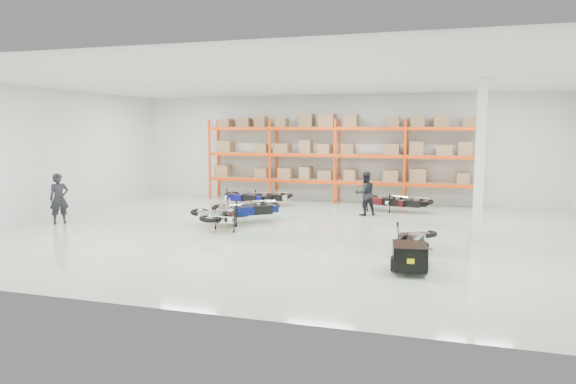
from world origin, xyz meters
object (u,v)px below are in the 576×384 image
(person_back, at_px, (365,194))
(moto_back_a, at_px, (245,194))
(moto_blue_centre, at_px, (248,205))
(moto_back_d, at_px, (385,197))
(trailer, at_px, (409,256))
(moto_back_c, at_px, (406,199))
(moto_black_far_left, at_px, (223,212))
(moto_silver_left, at_px, (225,208))
(moto_back_b, at_px, (269,194))
(person_left, at_px, (59,199))
(moto_touring_right, at_px, (413,235))

(person_back, bearing_deg, moto_back_a, -39.01)
(moto_blue_centre, relative_size, moto_back_d, 1.15)
(trailer, distance_m, moto_back_a, 10.22)
(moto_back_d, bearing_deg, moto_back_c, -75.95)
(moto_black_far_left, relative_size, trailer, 1.17)
(moto_silver_left, bearing_deg, moto_black_far_left, 153.44)
(moto_black_far_left, relative_size, person_back, 1.13)
(moto_silver_left, bearing_deg, moto_back_a, -34.39)
(person_back, bearing_deg, trailer, 72.25)
(moto_back_b, relative_size, person_back, 1.02)
(moto_black_far_left, height_order, moto_back_c, moto_black_far_left)
(moto_silver_left, xyz_separation_m, person_back, (4.07, 3.22, 0.24))
(moto_black_far_left, xyz_separation_m, moto_back_c, (5.22, 4.83, -0.03))
(moto_black_far_left, distance_m, person_left, 5.59)
(moto_blue_centre, height_order, person_left, person_left)
(moto_back_a, bearing_deg, moto_blue_centre, -146.11)
(trailer, height_order, person_left, person_left)
(moto_back_c, distance_m, person_back, 1.71)
(moto_back_d, bearing_deg, moto_blue_centre, 154.16)
(moto_silver_left, xyz_separation_m, person_left, (-5.33, -1.27, 0.27))
(moto_black_far_left, distance_m, moto_back_d, 6.65)
(trailer, bearing_deg, moto_back_b, 119.27)
(moto_black_far_left, height_order, person_back, person_back)
(moto_silver_left, xyz_separation_m, moto_back_b, (0.04, 4.34, -0.06))
(moto_touring_right, distance_m, moto_back_b, 8.97)
(moto_touring_right, bearing_deg, person_back, 116.59)
(person_back, bearing_deg, moto_back_c, -177.06)
(moto_blue_centre, height_order, person_back, person_back)
(trailer, xyz_separation_m, moto_back_a, (-6.81, 7.62, 0.18))
(moto_black_far_left, xyz_separation_m, moto_touring_right, (5.84, -1.70, -0.04))
(moto_black_far_left, bearing_deg, person_left, -1.64)
(moto_back_c, xyz_separation_m, person_left, (-10.76, -5.49, 0.31))
(moto_silver_left, distance_m, moto_touring_right, 6.48)
(moto_back_a, xyz_separation_m, moto_back_d, (5.42, 0.62, -0.01))
(moto_back_b, bearing_deg, trailer, -151.40)
(moto_blue_centre, distance_m, moto_silver_left, 0.84)
(moto_black_far_left, xyz_separation_m, moto_back_a, (-0.96, 4.31, 0.00))
(moto_blue_centre, relative_size, moto_black_far_left, 1.13)
(moto_black_far_left, height_order, moto_back_b, moto_black_far_left)
(moto_back_d, relative_size, person_left, 1.06)
(moto_touring_right, bearing_deg, moto_back_a, 145.38)
(moto_silver_left, bearing_deg, person_left, 57.56)
(trailer, xyz_separation_m, person_left, (-11.38, 2.64, 0.46))
(moto_back_a, xyz_separation_m, person_back, (4.82, -0.48, 0.24))
(person_left, bearing_deg, moto_black_far_left, -45.36)
(moto_black_far_left, bearing_deg, moto_back_b, -96.52)
(moto_back_d, bearing_deg, person_back, 173.29)
(person_back, bearing_deg, moto_back_d, -151.88)
(moto_back_d, distance_m, person_back, 1.28)
(moto_black_far_left, distance_m, moto_back_a, 4.42)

